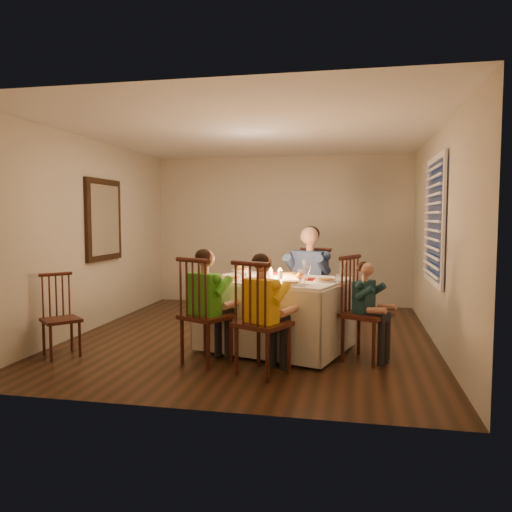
% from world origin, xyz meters
% --- Properties ---
extents(ground, '(5.00, 5.00, 0.00)m').
position_xyz_m(ground, '(0.00, 0.00, 0.00)').
color(ground, black).
rests_on(ground, ground).
extents(wall_left, '(0.02, 5.00, 2.60)m').
position_xyz_m(wall_left, '(-2.25, 0.00, 1.30)').
color(wall_left, '#BEB7A2').
rests_on(wall_left, ground).
extents(wall_right, '(0.02, 5.00, 2.60)m').
position_xyz_m(wall_right, '(2.25, 0.00, 1.30)').
color(wall_right, '#BEB7A2').
rests_on(wall_right, ground).
extents(wall_back, '(4.50, 0.02, 2.60)m').
position_xyz_m(wall_back, '(0.00, 2.50, 1.30)').
color(wall_back, '#BEB7A2').
rests_on(wall_back, ground).
extents(ceiling, '(5.00, 5.00, 0.00)m').
position_xyz_m(ceiling, '(0.00, 0.00, 2.60)').
color(ceiling, white).
rests_on(ceiling, wall_back).
extents(dining_table, '(1.86, 1.56, 0.80)m').
position_xyz_m(dining_table, '(0.38, -0.54, 0.59)').
color(dining_table, white).
rests_on(dining_table, ground).
extents(chair_adult, '(0.59, 0.57, 1.13)m').
position_xyz_m(chair_adult, '(0.70, 0.29, 0.00)').
color(chair_adult, '#33130E').
rests_on(chair_adult, ground).
extents(chair_near_left, '(0.61, 0.60, 1.13)m').
position_xyz_m(chair_near_left, '(-0.24, -1.24, 0.00)').
color(chair_near_left, '#33130E').
rests_on(chair_near_left, ground).
extents(chair_near_right, '(0.61, 0.60, 1.13)m').
position_xyz_m(chair_near_right, '(0.41, -1.49, 0.00)').
color(chair_near_right, '#33130E').
rests_on(chair_near_right, ground).
extents(chair_end, '(0.60, 0.61, 1.13)m').
position_xyz_m(chair_end, '(1.41, -0.82, 0.00)').
color(chair_end, '#33130E').
rests_on(chair_end, ground).
extents(chair_extra, '(0.52, 0.52, 0.92)m').
position_xyz_m(chair_extra, '(-1.90, -1.30, 0.00)').
color(chair_extra, '#33130E').
rests_on(chair_extra, ground).
extents(adult, '(0.69, 0.67, 1.42)m').
position_xyz_m(adult, '(0.70, 0.29, 0.00)').
color(adult, navy).
rests_on(adult, ground).
extents(child_green, '(0.57, 0.55, 1.21)m').
position_xyz_m(child_green, '(-0.24, -1.24, 0.00)').
color(child_green, green).
rests_on(child_green, ground).
extents(child_yellow, '(0.56, 0.54, 1.20)m').
position_xyz_m(child_yellow, '(0.41, -1.49, 0.00)').
color(child_yellow, yellow).
rests_on(child_yellow, ground).
extents(child_teal, '(0.45, 0.46, 1.07)m').
position_xyz_m(child_teal, '(1.41, -0.82, 0.00)').
color(child_teal, '#19373E').
rests_on(child_teal, ground).
extents(setting_adult, '(0.32, 0.32, 0.02)m').
position_xyz_m(setting_adult, '(0.51, -0.22, 0.84)').
color(setting_adult, white).
rests_on(setting_adult, dining_table).
extents(setting_green, '(0.32, 0.32, 0.02)m').
position_xyz_m(setting_green, '(-0.08, -0.72, 0.84)').
color(setting_green, white).
rests_on(setting_green, dining_table).
extents(setting_yellow, '(0.32, 0.32, 0.02)m').
position_xyz_m(setting_yellow, '(0.61, -1.00, 0.84)').
color(setting_yellow, white).
rests_on(setting_yellow, dining_table).
extents(setting_teal, '(0.32, 0.32, 0.02)m').
position_xyz_m(setting_teal, '(0.96, -0.69, 0.84)').
color(setting_teal, white).
rests_on(setting_teal, dining_table).
extents(candle_left, '(0.06, 0.06, 0.10)m').
position_xyz_m(candle_left, '(0.31, -0.52, 0.88)').
color(candle_left, white).
rests_on(candle_left, dining_table).
extents(candle_right, '(0.06, 0.06, 0.10)m').
position_xyz_m(candle_right, '(0.44, -0.56, 0.88)').
color(candle_right, white).
rests_on(candle_right, dining_table).
extents(squash, '(0.09, 0.09, 0.09)m').
position_xyz_m(squash, '(-0.16, -0.03, 0.88)').
color(squash, yellow).
rests_on(squash, dining_table).
extents(orange_fruit, '(0.08, 0.08, 0.08)m').
position_xyz_m(orange_fruit, '(0.67, -0.57, 0.87)').
color(orange_fruit, orange).
rests_on(orange_fruit, dining_table).
extents(serving_bowl, '(0.30, 0.30, 0.05)m').
position_xyz_m(serving_bowl, '(-0.12, -0.13, 0.86)').
color(serving_bowl, white).
rests_on(serving_bowl, dining_table).
extents(wall_mirror, '(0.06, 0.95, 1.15)m').
position_xyz_m(wall_mirror, '(-2.22, 0.30, 1.50)').
color(wall_mirror, black).
rests_on(wall_mirror, wall_left).
extents(window_blinds, '(0.07, 1.34, 1.54)m').
position_xyz_m(window_blinds, '(2.21, 0.10, 1.50)').
color(window_blinds, '#0D1A37').
rests_on(window_blinds, wall_right).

